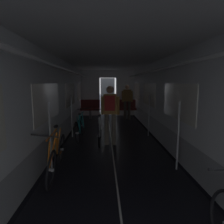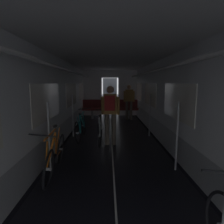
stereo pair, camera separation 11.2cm
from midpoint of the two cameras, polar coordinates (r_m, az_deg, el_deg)
train_car_shell at (r=5.28m, az=-0.62°, el=7.69°), size 3.14×12.34×2.57m
bench_seat_far_left at (r=9.85m, az=-6.66°, el=1.36°), size 0.98×0.51×0.95m
bench_seat_far_right at (r=9.88m, az=3.81°, el=1.42°), size 0.98×0.51×0.95m
bicycle_teal at (r=6.26m, az=-9.79°, el=-4.47°), size 0.44×1.69×0.95m
bicycle_orange at (r=4.02m, az=-16.63°, el=-12.06°), size 0.44×1.69×0.95m
person_cyclist_aisle at (r=5.52m, az=-1.14°, el=0.61°), size 0.55×0.40×1.69m
bicycle_white_in_aisle at (r=5.90m, az=-4.13°, el=-5.14°), size 0.44×1.69×0.94m
person_standing_near_bench at (r=9.47m, az=4.10°, el=3.59°), size 0.53×0.23×1.69m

